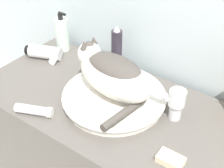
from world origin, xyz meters
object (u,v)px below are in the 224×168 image
at_px(cat, 112,73).
at_px(hairspray_can_black, 117,50).
at_px(soap_pump_bottle, 62,34).
at_px(faucet, 174,101).
at_px(cream_tube, 35,110).
at_px(hair_dryer, 46,53).
at_px(soap_bar, 171,160).

xyz_separation_m(cat, hairspray_can_black, (-0.11, 0.18, -0.03)).
bearing_deg(soap_pump_bottle, hairspray_can_black, 0.00).
height_order(faucet, soap_pump_bottle, soap_pump_bottle).
height_order(soap_pump_bottle, hairspray_can_black, hairspray_can_black).
bearing_deg(hairspray_can_black, cat, -59.86).
relative_size(cream_tube, hair_dryer, 0.82).
xyz_separation_m(soap_pump_bottle, hairspray_can_black, (0.31, 0.00, 0.02)).
relative_size(cat, hairspray_can_black, 1.60).
bearing_deg(cat, soap_pump_bottle, -16.09).
xyz_separation_m(soap_pump_bottle, soap_bar, (0.73, -0.32, -0.07)).
bearing_deg(cream_tube, cat, 50.48).
xyz_separation_m(faucet, soap_bar, (0.09, -0.19, -0.06)).
height_order(cream_tube, soap_bar, cream_tube).
bearing_deg(soap_bar, cream_tube, -170.44).
bearing_deg(soap_pump_bottle, cream_tube, -60.26).
distance_m(faucet, soap_pump_bottle, 0.65).
height_order(cat, hairspray_can_black, cat).
bearing_deg(cream_tube, hairspray_can_black, 79.08).
bearing_deg(hair_dryer, faucet, 156.17).
xyz_separation_m(hairspray_can_black, hair_dryer, (-0.32, -0.11, -0.07)).
relative_size(cat, faucet, 2.43).
bearing_deg(cream_tube, hair_dryer, 128.73).
bearing_deg(cat, faucet, -160.37).
distance_m(hairspray_can_black, soap_bar, 0.53).
height_order(soap_pump_bottle, soap_bar, soap_pump_bottle).
distance_m(cat, soap_bar, 0.36).
xyz_separation_m(faucet, cream_tube, (-0.41, -0.27, -0.06)).
bearing_deg(soap_bar, cat, 156.29).
distance_m(faucet, cream_tube, 0.49).
distance_m(cream_tube, hair_dryer, 0.38).
relative_size(cat, soap_pump_bottle, 1.76).
height_order(faucet, soap_bar, faucet).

